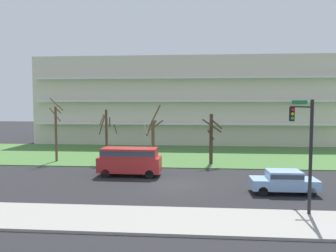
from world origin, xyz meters
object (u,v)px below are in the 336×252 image
at_px(van_red_center_left, 130,159).
at_px(traffic_signal_mast, 303,136).
at_px(tree_far_left, 56,131).
at_px(tree_center, 153,137).
at_px(tree_right, 211,137).
at_px(tree_left, 107,134).
at_px(sedan_blue_near_left, 284,181).

height_order(van_red_center_left, traffic_signal_mast, traffic_signal_mast).
height_order(tree_far_left, tree_center, tree_far_left).
relative_size(tree_center, tree_right, 1.18).
xyz_separation_m(tree_left, tree_center, (4.64, 0.61, -0.28)).
height_order(tree_left, tree_right, tree_left).
bearing_deg(tree_far_left, tree_center, 2.25).
bearing_deg(sedan_blue_near_left, tree_right, 112.72).
xyz_separation_m(tree_left, tree_right, (10.56, -0.03, -0.24)).
relative_size(sedan_blue_near_left, van_red_center_left, 0.84).
bearing_deg(tree_left, tree_far_left, 177.75).
bearing_deg(tree_right, tree_far_left, 179.13).
distance_m(tree_left, traffic_signal_mast, 20.33).
distance_m(tree_left, tree_center, 4.69).
xyz_separation_m(tree_far_left, traffic_signal_mast, (20.53, -13.72, 1.04)).
bearing_deg(tree_right, tree_center, 173.87).
relative_size(tree_center, traffic_signal_mast, 0.94).
height_order(tree_far_left, tree_right, tree_far_left).
distance_m(tree_left, van_red_center_left, 6.88).
bearing_deg(sedan_blue_near_left, tree_far_left, 152.19).
bearing_deg(tree_left, traffic_signal_mast, -41.74).
distance_m(tree_right, sedan_blue_near_left, 11.26).
xyz_separation_m(sedan_blue_near_left, van_red_center_left, (-11.48, 4.50, 0.52)).
bearing_deg(tree_center, tree_far_left, -177.75).
xyz_separation_m(tree_right, van_red_center_left, (-7.07, -5.69, -1.34)).
height_order(tree_far_left, tree_left, tree_far_left).
bearing_deg(tree_center, tree_left, -172.57).
bearing_deg(tree_center, van_red_center_left, -100.33).
distance_m(tree_left, sedan_blue_near_left, 18.25).
bearing_deg(van_red_center_left, tree_center, -99.22).
bearing_deg(tree_center, tree_right, -6.13).
distance_m(tree_left, tree_right, 10.56).
bearing_deg(tree_right, sedan_blue_near_left, -66.60).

